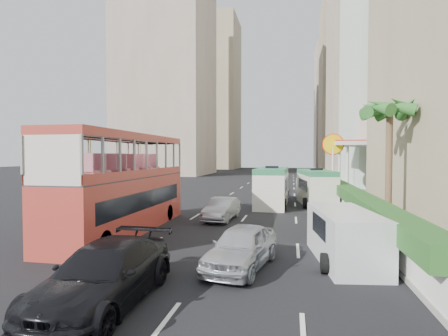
% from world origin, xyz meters
% --- Properties ---
extents(ground_plane, '(200.00, 200.00, 0.00)m').
position_xyz_m(ground_plane, '(0.00, 0.00, 0.00)').
color(ground_plane, black).
rests_on(ground_plane, ground).
extents(double_decker_bus, '(2.50, 11.00, 5.06)m').
position_xyz_m(double_decker_bus, '(-6.00, 0.00, 2.53)').
color(double_decker_bus, '#BC382C').
rests_on(double_decker_bus, ground).
extents(car_silver_lane_a, '(1.75, 4.19, 1.35)m').
position_xyz_m(car_silver_lane_a, '(-1.68, 4.24, 0.00)').
color(car_silver_lane_a, '#B7B9BE').
rests_on(car_silver_lane_a, ground).
extents(car_silver_lane_b, '(2.55, 4.61, 1.48)m').
position_xyz_m(car_silver_lane_b, '(0.81, -4.63, 0.00)').
color(car_silver_lane_b, '#B7B9BE').
rests_on(car_silver_lane_b, ground).
extents(car_black, '(2.26, 5.48, 1.59)m').
position_xyz_m(car_black, '(-2.32, -8.31, 0.00)').
color(car_black, black).
rests_on(car_black, ground).
extents(van_asset, '(3.21, 5.34, 1.39)m').
position_xyz_m(van_asset, '(0.80, 14.75, 0.00)').
color(van_asset, silver).
rests_on(van_asset, ground).
extents(minibus_near, '(2.41, 6.77, 2.98)m').
position_xyz_m(minibus_near, '(1.00, 10.91, 1.49)').
color(minibus_near, silver).
rests_on(minibus_near, ground).
extents(minibus_far, '(2.93, 6.54, 2.80)m').
position_xyz_m(minibus_far, '(4.43, 12.10, 1.40)').
color(minibus_far, silver).
rests_on(minibus_far, ground).
extents(panel_van_near, '(2.51, 4.95, 1.90)m').
position_xyz_m(panel_van_near, '(4.47, -3.18, 0.95)').
color(panel_van_near, silver).
rests_on(panel_van_near, ground).
extents(panel_van_far, '(2.05, 4.69, 1.85)m').
position_xyz_m(panel_van_far, '(3.96, 18.76, 0.92)').
color(panel_van_far, silver).
rests_on(panel_van_far, ground).
extents(sidewalk, '(6.00, 120.00, 0.18)m').
position_xyz_m(sidewalk, '(9.00, 25.00, 0.09)').
color(sidewalk, '#99968C').
rests_on(sidewalk, ground).
extents(kerb_wall, '(0.30, 44.00, 1.00)m').
position_xyz_m(kerb_wall, '(6.20, 14.00, 0.68)').
color(kerb_wall, silver).
rests_on(kerb_wall, sidewalk).
extents(hedge, '(1.10, 44.00, 0.70)m').
position_xyz_m(hedge, '(6.20, 14.00, 1.53)').
color(hedge, '#2D6626').
rests_on(hedge, kerb_wall).
extents(palm_tree, '(0.36, 0.36, 6.40)m').
position_xyz_m(palm_tree, '(7.80, 4.00, 3.38)').
color(palm_tree, brown).
rests_on(palm_tree, sidewalk).
extents(shell_station, '(6.50, 8.00, 5.50)m').
position_xyz_m(shell_station, '(10.00, 23.00, 2.75)').
color(shell_station, silver).
rests_on(shell_station, ground).
extents(tower_mid, '(16.00, 16.00, 50.00)m').
position_xyz_m(tower_mid, '(18.00, 58.00, 25.00)').
color(tower_mid, '#B3A08D').
rests_on(tower_mid, ground).
extents(tower_far_a, '(14.00, 14.00, 44.00)m').
position_xyz_m(tower_far_a, '(17.00, 82.00, 22.00)').
color(tower_far_a, tan).
rests_on(tower_far_a, ground).
extents(tower_far_b, '(14.00, 14.00, 40.00)m').
position_xyz_m(tower_far_b, '(17.00, 104.00, 20.00)').
color(tower_far_b, '#B3A08D').
rests_on(tower_far_b, ground).
extents(tower_left_a, '(18.00, 18.00, 52.00)m').
position_xyz_m(tower_left_a, '(-24.00, 55.00, 26.00)').
color(tower_left_a, '#B3A08D').
rests_on(tower_left_a, ground).
extents(tower_left_b, '(16.00, 16.00, 46.00)m').
position_xyz_m(tower_left_b, '(-22.00, 90.00, 23.00)').
color(tower_left_b, tan).
rests_on(tower_left_b, ground).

